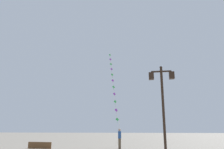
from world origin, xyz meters
TOP-DOWN VIEW (x-y plane):
  - ground_plane at (0.00, 20.00)m, footprint 160.00×160.00m
  - twin_lantern_lamp_post at (2.23, 9.94)m, footprint 1.40×0.28m
  - kite_train at (-2.69, 24.83)m, footprint 3.08×11.65m
  - kite_flyer at (-1.06, 17.45)m, footprint 0.32×0.63m

SIDE VIEW (x-z plane):
  - ground_plane at x=0.00m, z-range 0.00..0.00m
  - kite_flyer at x=-1.06m, z-range 0.05..1.76m
  - twin_lantern_lamp_post at x=2.23m, z-range 0.97..6.10m
  - kite_train at x=-2.69m, z-range 0.43..13.76m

